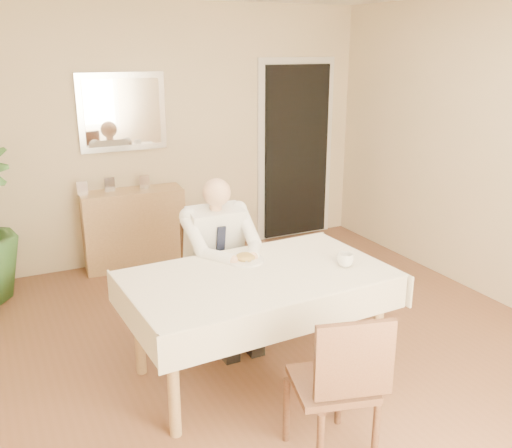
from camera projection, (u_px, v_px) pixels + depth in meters
name	position (u px, v px, depth m)	size (l,w,h in m)	color
room	(280.00, 187.00, 3.69)	(5.00, 5.02, 2.60)	brown
doorway	(296.00, 152.00, 6.54)	(0.96, 0.07, 2.10)	beige
mirror	(122.00, 112.00, 5.56)	(0.86, 0.04, 0.76)	silver
dining_table	(258.00, 285.00, 3.76)	(1.76, 1.09, 0.75)	tan
chair_far	(210.00, 268.00, 4.57)	(0.44, 0.44, 0.84)	#442C1D
chair_near	(341.00, 380.00, 3.00)	(0.51, 0.52, 0.88)	#442C1D
seated_man	(223.00, 253.00, 4.26)	(0.48, 0.72, 1.24)	white
plate	(245.00, 260.00, 3.94)	(0.26, 0.26, 0.02)	white
food	(245.00, 257.00, 3.93)	(0.14, 0.14, 0.06)	olive
knife	(254.00, 260.00, 3.90)	(0.01, 0.01, 0.13)	silver
fork	(244.00, 262.00, 3.86)	(0.01, 0.01, 0.13)	silver
coffee_mug	(345.00, 260.00, 3.83)	(0.11, 0.11, 0.09)	white
sideboard	(134.00, 229.00, 5.78)	(1.00, 0.34, 0.80)	tan
photo_frame_left	(82.00, 188.00, 5.45)	(0.10, 0.02, 0.14)	silver
photo_frame_center	(110.00, 184.00, 5.60)	(0.10, 0.02, 0.14)	silver
photo_frame_right	(144.00, 182.00, 5.70)	(0.10, 0.02, 0.14)	silver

